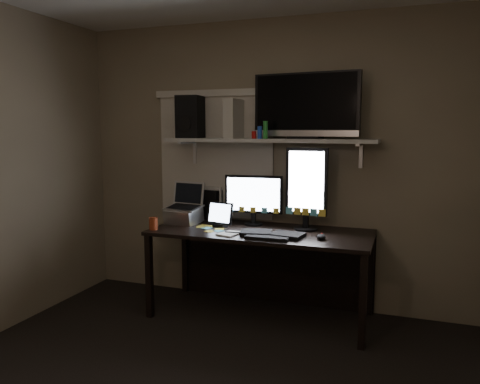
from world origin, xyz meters
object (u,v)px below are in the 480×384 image
at_px(monitor_landscape, 254,200).
at_px(cup, 153,223).
at_px(mouse, 321,237).
at_px(laptop, 183,204).
at_px(desk, 265,248).
at_px(game_console, 234,119).
at_px(keyboard, 272,234).
at_px(speaker, 190,117).
at_px(tablet, 220,214).
at_px(tv, 306,106).
at_px(monitor_portrait, 307,188).

bearing_deg(monitor_landscape, cup, -152.94).
xyz_separation_m(mouse, laptop, (-1.25, 0.18, 0.16)).
height_order(desk, game_console, game_console).
bearing_deg(keyboard, mouse, 2.10).
bearing_deg(cup, game_console, 40.62).
relative_size(cup, speaker, 0.28).
xyz_separation_m(desk, tablet, (-0.37, -0.10, 0.29)).
xyz_separation_m(desk, tv, (0.31, 0.10, 1.19)).
xyz_separation_m(monitor_landscape, laptop, (-0.60, -0.14, -0.05)).
xyz_separation_m(desk, speaker, (-0.72, 0.08, 1.11)).
distance_m(laptop, tv, 1.35).
bearing_deg(cup, mouse, 5.44).
bearing_deg(monitor_landscape, mouse, -31.88).
height_order(tablet, laptop, laptop).
distance_m(mouse, tablet, 0.91).
xyz_separation_m(monitor_landscape, tv, (0.44, 0.03, 0.79)).
distance_m(monitor_portrait, tv, 0.67).
distance_m(tv, game_console, 0.63).
bearing_deg(tablet, laptop, -172.00).
bearing_deg(keyboard, cup, -174.78).
bearing_deg(desk, cup, -155.72).
xyz_separation_m(keyboard, tablet, (-0.50, 0.18, 0.09)).
bearing_deg(mouse, tablet, 157.83).
bearing_deg(game_console, monitor_portrait, -4.27).
relative_size(laptop, game_console, 1.05).
height_order(tablet, cup, tablet).
distance_m(keyboard, mouse, 0.38).
bearing_deg(game_console, laptop, -160.23).
relative_size(monitor_landscape, speaker, 1.37).
bearing_deg(monitor_portrait, game_console, 179.62).
relative_size(desk, monitor_landscape, 3.56).
bearing_deg(tv, tablet, -157.26).
bearing_deg(laptop, mouse, -0.73).
bearing_deg(tv, cup, -150.90).
bearing_deg(game_console, mouse, -21.87).
xyz_separation_m(mouse, game_console, (-0.83, 0.33, 0.90)).
bearing_deg(desk, keyboard, -63.63).
bearing_deg(keyboard, tv, 63.93).
distance_m(desk, speaker, 1.33).
relative_size(tablet, game_console, 0.74).
bearing_deg(tv, monitor_landscape, -169.85).
bearing_deg(monitor_portrait, mouse, -54.13).
relative_size(monitor_portrait, tablet, 2.80).
height_order(desk, monitor_portrait, monitor_portrait).
xyz_separation_m(monitor_portrait, speaker, (-1.06, 0.05, 0.59)).
xyz_separation_m(laptop, game_console, (0.42, 0.15, 0.74)).
height_order(desk, speaker, speaker).
relative_size(monitor_landscape, mouse, 4.70).
bearing_deg(mouse, game_console, 145.83).
distance_m(laptop, game_console, 0.87).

